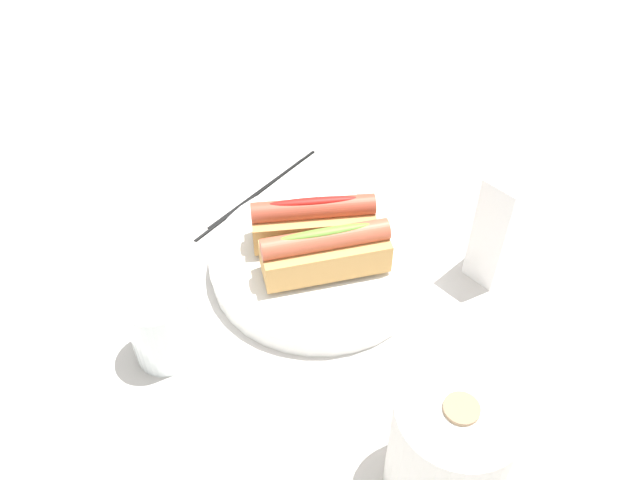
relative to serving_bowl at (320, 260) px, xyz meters
The scene contains 9 objects.
ground_plane 0.02m from the serving_bowl, behind, with size 2.40×2.40×0.00m, color beige.
serving_bowl is the anchor object (origin of this frame).
hotdog_front 0.05m from the serving_bowl, 105.37° to the right, with size 0.16×0.10×0.06m.
hotdog_back 0.05m from the serving_bowl, 74.63° to the left, with size 0.16×0.09×0.06m.
water_glass 0.21m from the serving_bowl, ahead, with size 0.07×0.07×0.09m.
paper_towel_roll 0.30m from the serving_bowl, 84.13° to the left, with size 0.11×0.11×0.13m.
napkin_box 0.24m from the serving_bowl, 155.42° to the left, with size 0.11×0.04×0.15m, color white.
chopstick_near 0.17m from the serving_bowl, 83.07° to the right, with size 0.01×0.01×0.22m, color black.
chopstick_far 0.18m from the serving_bowl, 93.24° to the right, with size 0.01×0.01×0.22m, color black.
Camera 1 is at (0.27, 0.49, 0.60)m, focal length 36.48 mm.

